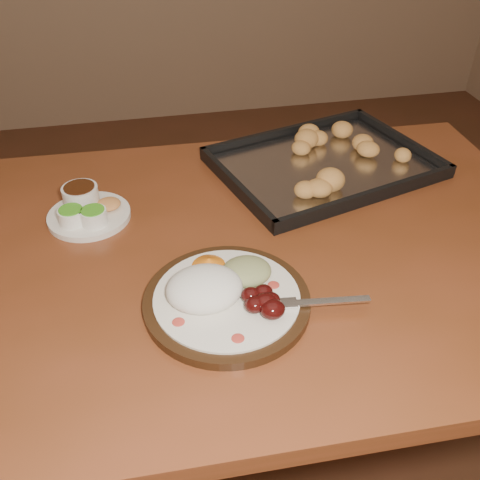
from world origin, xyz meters
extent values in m
plane|color=#552C1D|center=(0.00, 0.00, 0.00)|extent=(4.00, 4.00, 0.00)
cube|color=brown|center=(-0.11, -0.30, 0.73)|extent=(1.52, 0.94, 0.04)
cylinder|color=#523218|center=(0.58, 0.07, 0.35)|extent=(0.07, 0.07, 0.71)
cylinder|color=black|center=(-0.09, -0.46, 0.76)|extent=(0.29, 0.29, 0.02)
cylinder|color=silver|center=(-0.09, -0.46, 0.77)|extent=(0.25, 0.25, 0.01)
ellipsoid|color=#B9362C|center=(-0.18, -0.50, 0.77)|extent=(0.02, 0.02, 0.00)
ellipsoid|color=#B9362C|center=(-0.09, -0.56, 0.77)|extent=(0.02, 0.02, 0.00)
ellipsoid|color=#B9362C|center=(-0.01, -0.45, 0.77)|extent=(0.02, 0.02, 0.00)
ellipsoid|color=#B9362C|center=(-0.17, -0.40, 0.77)|extent=(0.02, 0.02, 0.00)
ellipsoid|color=silver|center=(-0.13, -0.45, 0.79)|extent=(0.17, 0.16, 0.06)
ellipsoid|color=#400909|center=(-0.05, -0.50, 0.79)|extent=(0.04, 0.03, 0.03)
ellipsoid|color=#400909|center=(-0.03, -0.50, 0.79)|extent=(0.04, 0.03, 0.03)
ellipsoid|color=#400909|center=(-0.03, -0.48, 0.79)|extent=(0.04, 0.03, 0.03)
ellipsoid|color=#400909|center=(-0.03, -0.52, 0.79)|extent=(0.04, 0.03, 0.03)
ellipsoid|color=#400909|center=(-0.06, -0.48, 0.79)|extent=(0.04, 0.03, 0.03)
ellipsoid|color=#400909|center=(-0.04, -0.50, 0.79)|extent=(0.04, 0.03, 0.03)
ellipsoid|color=tan|center=(-0.05, -0.41, 0.78)|extent=(0.11, 0.11, 0.04)
cone|color=orange|center=(-0.11, -0.38, 0.78)|extent=(0.07, 0.07, 0.03)
cube|color=silver|center=(0.07, -0.51, 0.77)|extent=(0.14, 0.03, 0.00)
cube|color=silver|center=(0.00, -0.50, 0.78)|extent=(0.04, 0.03, 0.00)
cylinder|color=silver|center=(-0.03, -0.51, 0.78)|extent=(0.03, 0.01, 0.00)
cylinder|color=silver|center=(-0.02, -0.50, 0.78)|extent=(0.03, 0.01, 0.00)
cylinder|color=silver|center=(-0.02, -0.49, 0.78)|extent=(0.03, 0.01, 0.00)
cylinder|color=silver|center=(-0.02, -0.49, 0.78)|extent=(0.03, 0.01, 0.00)
cylinder|color=silver|center=(-0.33, -0.14, 0.76)|extent=(0.17, 0.17, 0.01)
cylinder|color=white|center=(-0.36, -0.17, 0.78)|extent=(0.05, 0.05, 0.03)
cylinder|color=green|center=(-0.36, -0.17, 0.80)|extent=(0.05, 0.05, 0.00)
cylinder|color=white|center=(-0.32, -0.18, 0.78)|extent=(0.05, 0.05, 0.03)
cylinder|color=green|center=(-0.32, -0.18, 0.80)|extent=(0.05, 0.05, 0.00)
cylinder|color=silver|center=(-0.34, -0.11, 0.78)|extent=(0.08, 0.08, 0.04)
cylinder|color=#321709|center=(-0.34, -0.11, 0.81)|extent=(0.06, 0.06, 0.00)
ellipsoid|color=#CC9148|center=(-0.29, -0.13, 0.77)|extent=(0.05, 0.05, 0.02)
cube|color=black|center=(0.22, -0.04, 0.75)|extent=(0.57, 0.48, 0.01)
cube|color=black|center=(0.17, 0.13, 0.77)|extent=(0.48, 0.15, 0.02)
cube|color=black|center=(0.27, -0.21, 0.77)|extent=(0.48, 0.15, 0.02)
cube|color=black|center=(0.45, 0.03, 0.77)|extent=(0.11, 0.35, 0.02)
cube|color=black|center=(-0.01, -0.11, 0.77)|extent=(0.11, 0.35, 0.02)
cube|color=silver|center=(0.22, -0.04, 0.76)|extent=(0.53, 0.44, 0.00)
ellipsoid|color=#C98646|center=(0.28, -0.02, 0.78)|extent=(0.05, 0.05, 0.04)
ellipsoid|color=#C98646|center=(0.32, 0.03, 0.78)|extent=(0.07, 0.07, 0.04)
ellipsoid|color=#C98646|center=(0.24, 0.06, 0.78)|extent=(0.07, 0.07, 0.04)
ellipsoid|color=#C98646|center=(0.21, 0.02, 0.78)|extent=(0.05, 0.05, 0.04)
ellipsoid|color=#C98646|center=(0.15, 0.02, 0.78)|extent=(0.07, 0.07, 0.04)
ellipsoid|color=#C98646|center=(0.17, -0.03, 0.78)|extent=(0.07, 0.07, 0.04)
ellipsoid|color=#C98646|center=(0.10, -0.08, 0.78)|extent=(0.05, 0.05, 0.04)
ellipsoid|color=#C98646|center=(0.17, -0.11, 0.78)|extent=(0.07, 0.07, 0.04)
ellipsoid|color=#C98646|center=(0.16, -0.11, 0.78)|extent=(0.07, 0.07, 0.04)
ellipsoid|color=#C98646|center=(0.25, -0.13, 0.78)|extent=(0.05, 0.05, 0.04)
ellipsoid|color=#C98646|center=(0.26, -0.07, 0.78)|extent=(0.07, 0.07, 0.04)
ellipsoid|color=#C98646|center=(0.34, -0.05, 0.78)|extent=(0.07, 0.07, 0.04)
camera|label=1|loc=(-0.21, -1.12, 1.40)|focal=40.00mm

